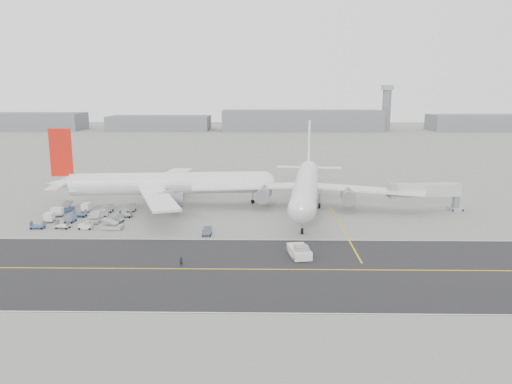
{
  "coord_description": "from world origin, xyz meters",
  "views": [
    {
      "loc": [
        13.98,
        -92.68,
        27.79
      ],
      "look_at": [
        12.2,
        12.0,
        6.35
      ],
      "focal_mm": 35.0,
      "sensor_mm": 36.0,
      "label": 1
    }
  ],
  "objects_px": {
    "ground_crew_a": "(181,261)",
    "jet_bridge": "(425,191)",
    "control_tower": "(387,107)",
    "airliner_a": "(163,183)",
    "airliner_b": "(306,185)",
    "pushback_tug": "(299,251)"
  },
  "relations": [
    {
      "from": "control_tower",
      "to": "jet_bridge",
      "type": "xyz_separation_m",
      "value": [
        -48.49,
        -243.45,
        -11.6
      ]
    },
    {
      "from": "airliner_a",
      "to": "ground_crew_a",
      "type": "relative_size",
      "value": 34.65
    },
    {
      "from": "ground_crew_a",
      "to": "jet_bridge",
      "type": "bearing_deg",
      "value": 29.39
    },
    {
      "from": "airliner_a",
      "to": "pushback_tug",
      "type": "distance_m",
      "value": 49.17
    },
    {
      "from": "airliner_a",
      "to": "control_tower",
      "type": "bearing_deg",
      "value": -30.67
    },
    {
      "from": "airliner_b",
      "to": "ground_crew_a",
      "type": "relative_size",
      "value": 35.3
    },
    {
      "from": "control_tower",
      "to": "ground_crew_a",
      "type": "bearing_deg",
      "value": -109.43
    },
    {
      "from": "control_tower",
      "to": "ground_crew_a",
      "type": "height_order",
      "value": "control_tower"
    },
    {
      "from": "control_tower",
      "to": "airliner_b",
      "type": "bearing_deg",
      "value": -107.53
    },
    {
      "from": "airliner_b",
      "to": "pushback_tug",
      "type": "distance_m",
      "value": 36.51
    },
    {
      "from": "airliner_b",
      "to": "pushback_tug",
      "type": "xyz_separation_m",
      "value": [
        -3.95,
        -36.0,
        -4.61
      ]
    },
    {
      "from": "control_tower",
      "to": "airliner_b",
      "type": "distance_m",
      "value": 252.74
    },
    {
      "from": "jet_bridge",
      "to": "ground_crew_a",
      "type": "xyz_separation_m",
      "value": [
        -50.85,
        -38.23,
        -3.86
      ]
    },
    {
      "from": "airliner_b",
      "to": "jet_bridge",
      "type": "relative_size",
      "value": 3.14
    },
    {
      "from": "control_tower",
      "to": "pushback_tug",
      "type": "bearing_deg",
      "value": -106.12
    },
    {
      "from": "control_tower",
      "to": "airliner_a",
      "type": "relative_size",
      "value": 0.57
    },
    {
      "from": "control_tower",
      "to": "airliner_a",
      "type": "bearing_deg",
      "value": -114.89
    },
    {
      "from": "pushback_tug",
      "to": "ground_crew_a",
      "type": "xyz_separation_m",
      "value": [
        -19.33,
        -4.89,
        -0.17
      ]
    },
    {
      "from": "airliner_b",
      "to": "jet_bridge",
      "type": "distance_m",
      "value": 27.71
    },
    {
      "from": "airliner_a",
      "to": "pushback_tug",
      "type": "xyz_separation_m",
      "value": [
        30.7,
        -38.15,
        -4.51
      ]
    },
    {
      "from": "jet_bridge",
      "to": "ground_crew_a",
      "type": "distance_m",
      "value": 63.74
    },
    {
      "from": "control_tower",
      "to": "jet_bridge",
      "type": "distance_m",
      "value": 248.5
    }
  ]
}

